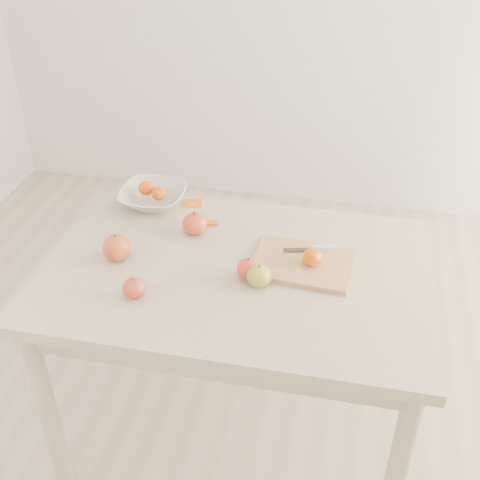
# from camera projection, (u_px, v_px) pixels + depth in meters

# --- Properties ---
(ground) EXTENTS (3.50, 3.50, 0.00)m
(ground) POSITION_uv_depth(u_px,v_px,m) (237.00, 425.00, 2.28)
(ground) COLOR #C6B293
(ground) RESTS_ON ground
(table) EXTENTS (1.20, 0.80, 0.75)m
(table) POSITION_uv_depth(u_px,v_px,m) (237.00, 292.00, 1.91)
(table) COLOR #C7B397
(table) RESTS_ON ground
(cutting_board) EXTENTS (0.32, 0.25, 0.02)m
(cutting_board) POSITION_uv_depth(u_px,v_px,m) (302.00, 263.00, 1.86)
(cutting_board) COLOR tan
(cutting_board) RESTS_ON table
(board_tangerine) EXTENTS (0.06, 0.06, 0.05)m
(board_tangerine) POSITION_uv_depth(u_px,v_px,m) (312.00, 257.00, 1.83)
(board_tangerine) COLOR #D05607
(board_tangerine) RESTS_ON cutting_board
(fruit_bowl) EXTENTS (0.24, 0.24, 0.06)m
(fruit_bowl) POSITION_uv_depth(u_px,v_px,m) (153.00, 197.00, 2.16)
(fruit_bowl) COLOR silver
(fruit_bowl) RESTS_ON table
(bowl_tangerine_near) EXTENTS (0.06, 0.06, 0.05)m
(bowl_tangerine_near) POSITION_uv_depth(u_px,v_px,m) (146.00, 188.00, 2.16)
(bowl_tangerine_near) COLOR #DF5507
(bowl_tangerine_near) RESTS_ON fruit_bowl
(bowl_tangerine_far) EXTENTS (0.05, 0.05, 0.05)m
(bowl_tangerine_far) POSITION_uv_depth(u_px,v_px,m) (159.00, 193.00, 2.13)
(bowl_tangerine_far) COLOR #D95107
(bowl_tangerine_far) RESTS_ON fruit_bowl
(orange_peel_a) EXTENTS (0.07, 0.06, 0.01)m
(orange_peel_a) POSITION_uv_depth(u_px,v_px,m) (193.00, 204.00, 2.17)
(orange_peel_a) COLOR #CA520E
(orange_peel_a) RESTS_ON table
(orange_peel_b) EXTENTS (0.05, 0.05, 0.01)m
(orange_peel_b) POSITION_uv_depth(u_px,v_px,m) (212.00, 223.00, 2.07)
(orange_peel_b) COLOR orange
(orange_peel_b) RESTS_ON table
(paring_knife) EXTENTS (0.17, 0.06, 0.01)m
(paring_knife) POSITION_uv_depth(u_px,v_px,m) (320.00, 248.00, 1.90)
(paring_knife) COLOR white
(paring_knife) RESTS_ON cutting_board
(apple_green) EXTENTS (0.07, 0.07, 0.07)m
(apple_green) POSITION_uv_depth(u_px,v_px,m) (259.00, 276.00, 1.77)
(apple_green) COLOR olive
(apple_green) RESTS_ON table
(apple_red_a) EXTENTS (0.08, 0.08, 0.08)m
(apple_red_a) POSITION_uv_depth(u_px,v_px,m) (195.00, 224.00, 1.99)
(apple_red_a) COLOR #A61F1F
(apple_red_a) RESTS_ON table
(apple_red_e) EXTENTS (0.07, 0.07, 0.06)m
(apple_red_e) POSITION_uv_depth(u_px,v_px,m) (248.00, 269.00, 1.80)
(apple_red_e) COLOR #96080B
(apple_red_e) RESTS_ON table
(apple_red_b) EXTENTS (0.09, 0.09, 0.08)m
(apple_red_b) POSITION_uv_depth(u_px,v_px,m) (117.00, 247.00, 1.88)
(apple_red_b) COLOR maroon
(apple_red_b) RESTS_ON table
(apple_red_c) EXTENTS (0.07, 0.07, 0.06)m
(apple_red_c) POSITION_uv_depth(u_px,v_px,m) (134.00, 288.00, 1.73)
(apple_red_c) COLOR maroon
(apple_red_c) RESTS_ON table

